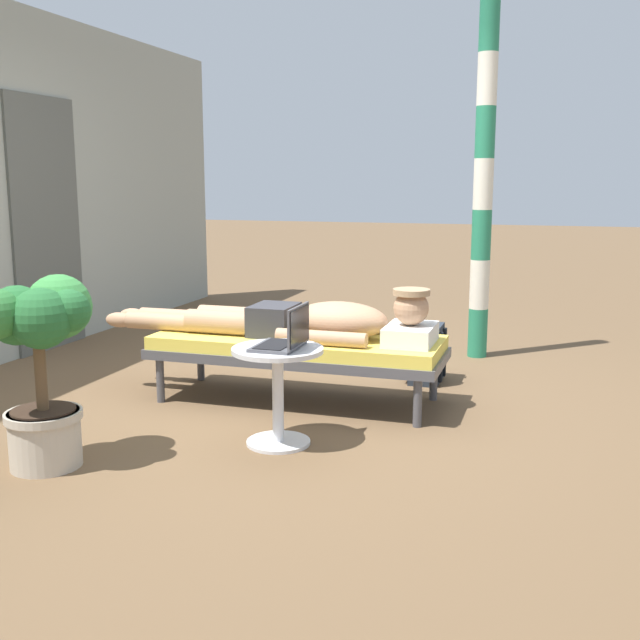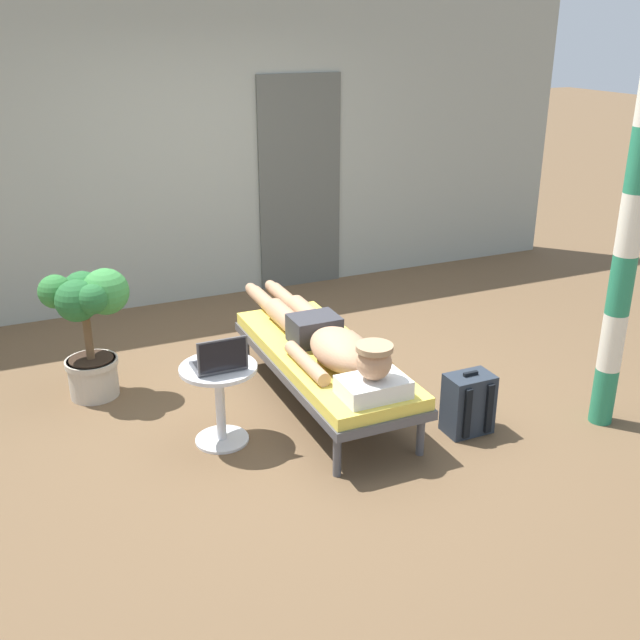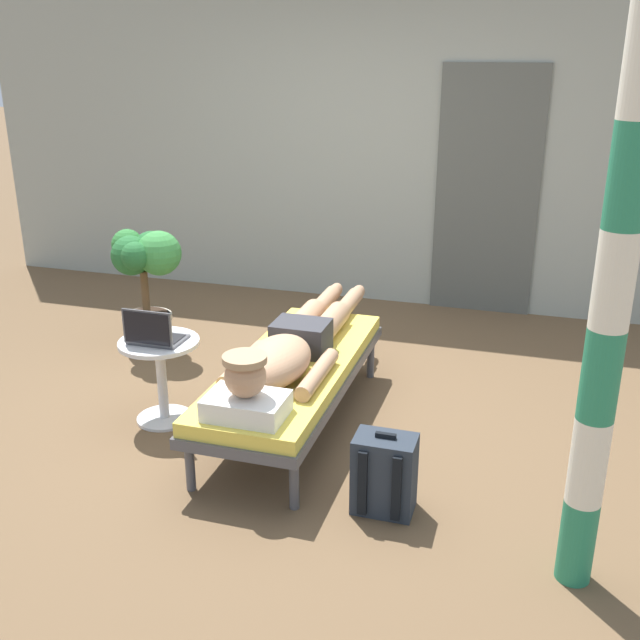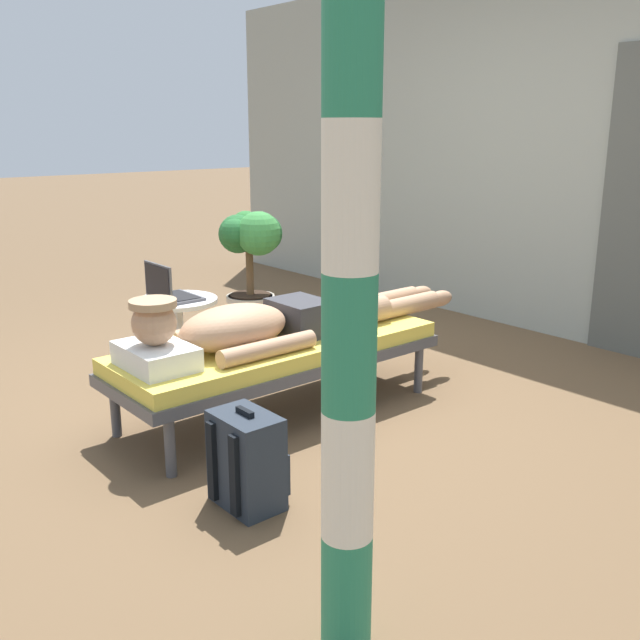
{
  "view_description": "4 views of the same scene",
  "coord_description": "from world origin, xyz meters",
  "px_view_note": "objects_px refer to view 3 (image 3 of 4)",
  "views": [
    {
      "loc": [
        -4.27,
        -1.71,
        1.38
      ],
      "look_at": [
        0.04,
        -0.35,
        0.55
      ],
      "focal_mm": 42.73,
      "sensor_mm": 36.0,
      "label": 1
    },
    {
      "loc": [
        -1.78,
        -4.37,
        2.49
      ],
      "look_at": [
        0.11,
        -0.15,
        0.63
      ],
      "focal_mm": 41.96,
      "sensor_mm": 36.0,
      "label": 2
    },
    {
      "loc": [
        1.45,
        -3.97,
        2.17
      ],
      "look_at": [
        0.21,
        0.09,
        0.59
      ],
      "focal_mm": 41.74,
      "sensor_mm": 36.0,
      "label": 3
    },
    {
      "loc": [
        3.06,
        -2.35,
        1.52
      ],
      "look_at": [
        0.23,
        0.03,
        0.51
      ],
      "focal_mm": 39.97,
      "sensor_mm": 36.0,
      "label": 4
    }
  ],
  "objects_px": {
    "lounge_chair": "(293,373)",
    "backpack": "(385,474)",
    "person_reclining": "(290,348)",
    "potted_plant": "(146,274)",
    "side_table": "(161,366)",
    "porch_post": "(614,280)",
    "laptop": "(154,334)"
  },
  "relations": [
    {
      "from": "laptop",
      "to": "potted_plant",
      "type": "distance_m",
      "value": 1.2
    },
    {
      "from": "side_table",
      "to": "backpack",
      "type": "xyz_separation_m",
      "value": [
        1.49,
        -0.53,
        -0.16
      ]
    },
    {
      "from": "person_reclining",
      "to": "backpack",
      "type": "bearing_deg",
      "value": -42.43
    },
    {
      "from": "potted_plant",
      "to": "porch_post",
      "type": "bearing_deg",
      "value": -30.35
    },
    {
      "from": "person_reclining",
      "to": "potted_plant",
      "type": "distance_m",
      "value": 1.65
    },
    {
      "from": "person_reclining",
      "to": "potted_plant",
      "type": "relative_size",
      "value": 2.33
    },
    {
      "from": "person_reclining",
      "to": "laptop",
      "type": "relative_size",
      "value": 7.0
    },
    {
      "from": "side_table",
      "to": "porch_post",
      "type": "bearing_deg",
      "value": -18.27
    },
    {
      "from": "lounge_chair",
      "to": "laptop",
      "type": "distance_m",
      "value": 0.85
    },
    {
      "from": "laptop",
      "to": "backpack",
      "type": "height_order",
      "value": "laptop"
    },
    {
      "from": "person_reclining",
      "to": "porch_post",
      "type": "relative_size",
      "value": 0.81
    },
    {
      "from": "potted_plant",
      "to": "backpack",
      "type": "bearing_deg",
      "value": -35.35
    },
    {
      "from": "lounge_chair",
      "to": "porch_post",
      "type": "relative_size",
      "value": 0.68
    },
    {
      "from": "side_table",
      "to": "potted_plant",
      "type": "xyz_separation_m",
      "value": [
        -0.63,
        0.98,
        0.24
      ]
    },
    {
      "from": "side_table",
      "to": "laptop",
      "type": "height_order",
      "value": "laptop"
    },
    {
      "from": "side_table",
      "to": "potted_plant",
      "type": "height_order",
      "value": "potted_plant"
    },
    {
      "from": "laptop",
      "to": "backpack",
      "type": "distance_m",
      "value": 1.61
    },
    {
      "from": "laptop",
      "to": "porch_post",
      "type": "height_order",
      "value": "porch_post"
    },
    {
      "from": "laptop",
      "to": "porch_post",
      "type": "xyz_separation_m",
      "value": [
        2.38,
        -0.74,
        0.77
      ]
    },
    {
      "from": "lounge_chair",
      "to": "side_table",
      "type": "bearing_deg",
      "value": -168.19
    },
    {
      "from": "lounge_chair",
      "to": "backpack",
      "type": "height_order",
      "value": "backpack"
    },
    {
      "from": "person_reclining",
      "to": "backpack",
      "type": "distance_m",
      "value": 1.01
    },
    {
      "from": "backpack",
      "to": "potted_plant",
      "type": "bearing_deg",
      "value": 144.65
    },
    {
      "from": "lounge_chair",
      "to": "laptop",
      "type": "xyz_separation_m",
      "value": [
        -0.78,
        -0.22,
        0.24
      ]
    },
    {
      "from": "lounge_chair",
      "to": "person_reclining",
      "type": "bearing_deg",
      "value": -90.0
    },
    {
      "from": "person_reclining",
      "to": "porch_post",
      "type": "xyz_separation_m",
      "value": [
        1.6,
        -0.91,
        0.83
      ]
    },
    {
      "from": "lounge_chair",
      "to": "person_reclining",
      "type": "relative_size",
      "value": 0.84
    },
    {
      "from": "lounge_chair",
      "to": "potted_plant",
      "type": "distance_m",
      "value": 1.65
    },
    {
      "from": "porch_post",
      "to": "lounge_chair",
      "type": "bearing_deg",
      "value": 149.28
    },
    {
      "from": "lounge_chair",
      "to": "backpack",
      "type": "bearing_deg",
      "value": -44.31
    },
    {
      "from": "person_reclining",
      "to": "side_table",
      "type": "xyz_separation_m",
      "value": [
        -0.78,
        -0.12,
        -0.16
      ]
    },
    {
      "from": "laptop",
      "to": "backpack",
      "type": "xyz_separation_m",
      "value": [
        1.49,
        -0.48,
        -0.39
      ]
    }
  ]
}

